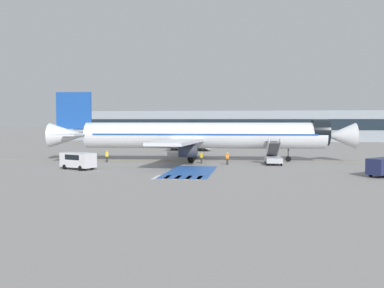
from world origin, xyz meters
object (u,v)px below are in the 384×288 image
Objects in this scene: ground_crew_1 at (227,158)px; ground_crew_2 at (202,157)px; service_van_0 at (78,159)px; boarding_stairs_forward at (273,157)px; fuel_tanker at (189,143)px; ground_crew_0 at (107,155)px; airliner at (200,136)px; terminal_building at (267,126)px.

ground_crew_2 is (-3.83, 1.43, -0.02)m from ground_crew_1.
ground_crew_1 is (18.50, 8.56, -0.24)m from service_van_0.
boarding_stairs_forward is 1.04× the size of service_van_0.
ground_crew_2 is (5.75, -26.78, -0.59)m from fuel_tanker.
ground_crew_1 is (18.08, -1.39, 0.01)m from ground_crew_0.
service_van_0 is 2.86× the size of ground_crew_1.
airliner is 26.79× the size of ground_crew_2.
terminal_building is (11.39, 76.99, 3.58)m from ground_crew_2.
fuel_tanker is 27.40m from ground_crew_2.
airliner is 4.98× the size of fuel_tanker.
fuel_tanker is 37.84m from service_van_0.
ground_crew_2 is 77.91m from terminal_building.
fuel_tanker is 1.85× the size of service_van_0.
ground_crew_1 reaches higher than ground_crew_0.
terminal_building is at bearing -142.52° from ground_crew_0.
ground_crew_0 is 18.13m from ground_crew_1.
ground_crew_2 is (14.25, 0.04, -0.00)m from ground_crew_0.
airliner reaches higher than ground_crew_2.
ground_crew_2 is at bearing 5.81° from airliner.
terminal_building is (12.06, 73.01, 0.66)m from airliner.
airliner is 26.69× the size of ground_crew_0.
service_van_0 is at bearing 141.24° from ground_crew_2.
boarding_stairs_forward is 3.04× the size of ground_crew_2.
boarding_stairs_forward is 2.99× the size of ground_crew_1.
ground_crew_0 is 81.26m from terminal_building.
airliner is 19.95m from service_van_0.
fuel_tanker is 0.07× the size of terminal_building.
ground_crew_2 is at bearing 146.04° from ground_crew_0.
airliner is 74.00m from terminal_building.
ground_crew_2 is 0.01× the size of terminal_building.
terminal_building reaches higher than ground_crew_1.
ground_crew_0 is at bearing 107.13° from ground_crew_2.
boarding_stairs_forward is at bearing -41.97° from service_van_0.
airliner is 7.61m from ground_crew_1.
terminal_building is at bearing 9.21° from service_van_0.
service_van_0 is 2.91× the size of ground_crew_2.
airliner is at bearing -19.18° from service_van_0.
fuel_tanker is at bearing 29.10° from ground_crew_2.
airliner is 0.37× the size of terminal_building.
ground_crew_0 is 0.99× the size of ground_crew_1.
ground_crew_1 is 1.02× the size of ground_crew_2.
fuel_tanker is at bearing 12.26° from service_van_0.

